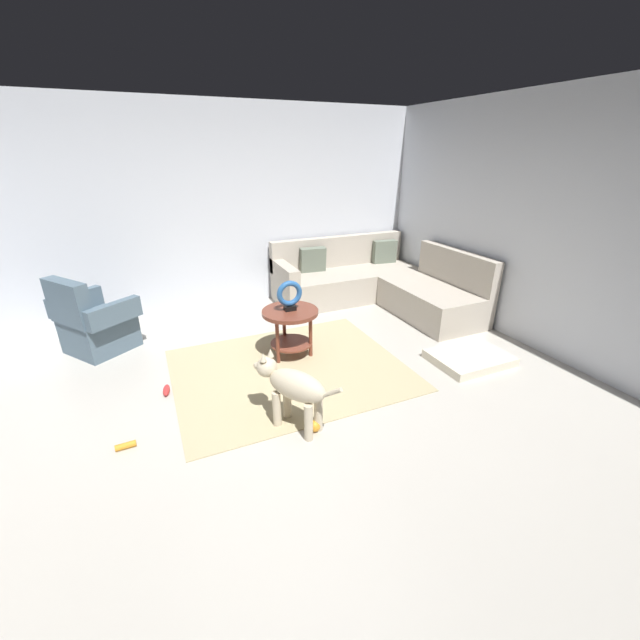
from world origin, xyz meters
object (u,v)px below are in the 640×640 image
(sectional_couch, at_px, (376,285))
(armchair, at_px, (94,324))
(side_table, at_px, (290,321))
(dog_bed_mat, at_px, (469,358))
(torus_sculpture, at_px, (290,295))
(dog_toy_ball, at_px, (315,426))
(dog_toy_rope, at_px, (126,446))
(dog, at_px, (292,387))
(dog_toy_bone, at_px, (166,390))

(sectional_couch, xyz_separation_m, armchair, (-3.66, -0.02, 0.03))
(side_table, bearing_deg, dog_bed_mat, -28.12)
(torus_sculpture, distance_m, dog_bed_mat, 2.04)
(torus_sculpture, distance_m, dog_toy_ball, 1.48)
(side_table, xyz_separation_m, dog_toy_ball, (-0.28, -1.29, -0.37))
(sectional_couch, distance_m, dog_bed_mat, 1.96)
(torus_sculpture, xyz_separation_m, dog_bed_mat, (1.70, -0.91, -0.67))
(dog_toy_rope, bearing_deg, armchair, 98.27)
(side_table, relative_size, torus_sculpture, 1.84)
(dog, bearing_deg, side_table, 37.42)
(armchair, xyz_separation_m, dog_bed_mat, (3.65, -1.92, -0.28))
(dog_bed_mat, distance_m, dog_toy_ball, 2.02)
(dog_bed_mat, relative_size, dog_toy_bone, 4.44)
(sectional_couch, xyz_separation_m, dog_bed_mat, (-0.01, -1.94, -0.24))
(side_table, height_order, dog_toy_ball, side_table)
(torus_sculpture, bearing_deg, dog_bed_mat, -28.12)
(armchair, height_order, side_table, armchair)
(torus_sculpture, height_order, dog_bed_mat, torus_sculpture)
(armchair, height_order, dog_toy_rope, armchair)
(dog, distance_m, dog_toy_rope, 1.34)
(sectional_couch, bearing_deg, side_table, -148.88)
(dog_bed_mat, height_order, dog, dog)
(dog_toy_bone, bearing_deg, armchair, 116.93)
(side_table, xyz_separation_m, dog_bed_mat, (1.70, -0.91, -0.37))
(torus_sculpture, height_order, dog_toy_ball, torus_sculpture)
(torus_sculpture, bearing_deg, dog_toy_ball, -102.09)
(torus_sculpture, bearing_deg, side_table, 90.00)
(side_table, distance_m, dog_toy_ball, 1.37)
(side_table, height_order, dog_toy_rope, side_table)
(dog_bed_mat, height_order, dog_toy_bone, dog_bed_mat)
(dog_bed_mat, xyz_separation_m, dog_toy_ball, (-1.98, -0.38, 0.00))
(torus_sculpture, distance_m, dog, 1.27)
(armchair, height_order, dog_toy_ball, armchair)
(torus_sculpture, xyz_separation_m, dog_toy_bone, (-1.33, -0.22, -0.68))
(sectional_couch, distance_m, dog_toy_rope, 3.90)
(dog_toy_rope, bearing_deg, torus_sculpture, 27.98)
(sectional_couch, distance_m, torus_sculpture, 2.04)
(dog_toy_rope, bearing_deg, side_table, 27.98)
(dog, bearing_deg, dog_toy_ball, -78.68)
(side_table, bearing_deg, torus_sculpture, -90.00)
(side_table, relative_size, dog_toy_bone, 3.33)
(armchair, height_order, dog, armchair)
(dog_toy_ball, bearing_deg, dog, 134.43)
(sectional_couch, xyz_separation_m, dog_toy_rope, (-3.38, -1.92, -0.26))
(side_table, xyz_separation_m, dog_toy_rope, (-1.68, -0.89, -0.39))
(sectional_couch, relative_size, side_table, 3.75)
(sectional_couch, relative_size, dog, 3.05)
(dog_toy_ball, bearing_deg, side_table, 77.91)
(side_table, xyz_separation_m, torus_sculpture, (0.00, -0.00, 0.29))
(dog, height_order, dog_toy_bone, dog)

